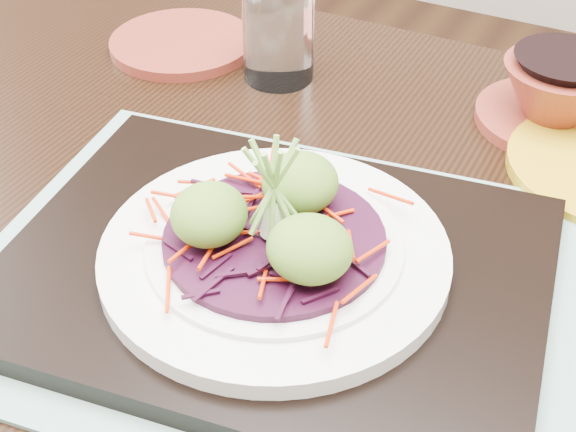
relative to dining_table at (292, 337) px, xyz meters
The scene contains 11 objects.
dining_table is the anchor object (origin of this frame).
placemat 0.11m from the dining_table, 81.43° to the right, with size 0.43×0.34×0.00m, color gray.
serving_tray 0.11m from the dining_table, 81.43° to the right, with size 0.38×0.28×0.02m, color black.
white_plate 0.13m from the dining_table, 81.43° to the right, with size 0.24×0.24×0.02m.
cabbage_bed 0.14m from the dining_table, 81.43° to the right, with size 0.15×0.15×0.01m, color #320A22.
carrot_julienne 0.15m from the dining_table, 81.43° to the right, with size 0.19×0.19×0.01m, color red, non-canonical shape.
guacamole_scoops 0.16m from the dining_table, 81.57° to the right, with size 0.13×0.12×0.04m.
scallion_garnish 0.18m from the dining_table, 81.43° to the right, with size 0.06×0.06×0.08m, color #7BB448, non-canonical shape.
terracotta_side_plate 0.36m from the dining_table, 137.28° to the left, with size 0.15×0.15×0.01m, color maroon.
water_glass 0.30m from the dining_table, 120.45° to the left, with size 0.07×0.07×0.10m, color white.
terracotta_bowl_set 0.32m from the dining_table, 64.26° to the left, with size 0.18×0.18×0.06m.
Camera 1 is at (0.15, -0.48, 1.13)m, focal length 50.00 mm.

